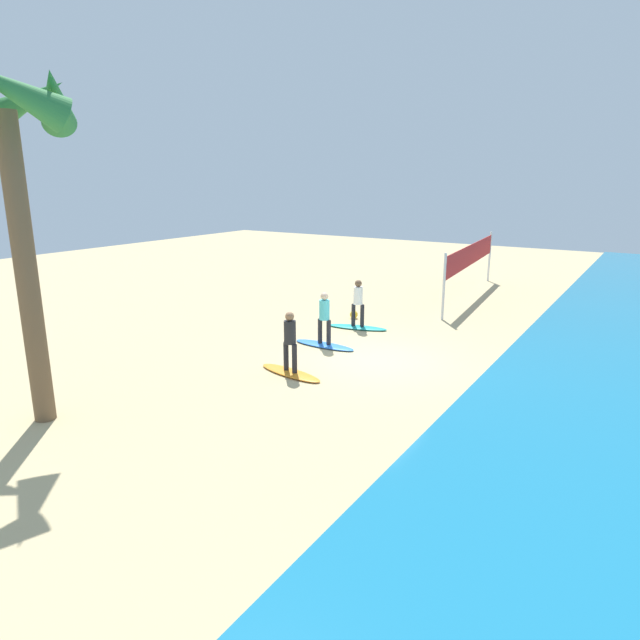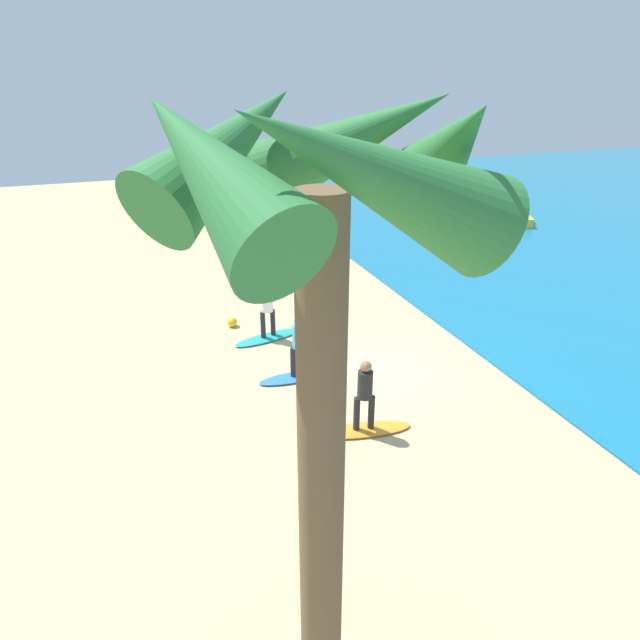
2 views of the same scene
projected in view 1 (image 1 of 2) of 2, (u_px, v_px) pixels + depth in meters
name	position (u px, v px, depth m)	size (l,w,h in m)	color
ground_plane	(376.00, 360.00, 15.95)	(60.00, 60.00, 0.00)	tan
surfboard_teal	(358.00, 327.00, 19.31)	(2.10, 0.56, 0.09)	teal
surfer_teal	(358.00, 300.00, 19.07)	(0.32, 0.45, 1.64)	#232328
surfboard_blue	(324.00, 345.00, 17.26)	(2.10, 0.56, 0.09)	blue
surfer_blue	(324.00, 314.00, 17.01)	(0.32, 0.46, 1.64)	#232328
surfboard_orange	(290.00, 373.00, 14.80)	(2.10, 0.56, 0.09)	orange
surfer_orange	(290.00, 337.00, 14.55)	(0.32, 0.46, 1.64)	#232328
volleyball_net	(471.00, 257.00, 23.97)	(9.06, 0.94, 2.50)	silver
palm_tree	(8.00, 137.00, 10.60)	(2.88, 3.03, 7.34)	brown
beach_ball	(354.00, 315.00, 20.67)	(0.30, 0.30, 0.30)	yellow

